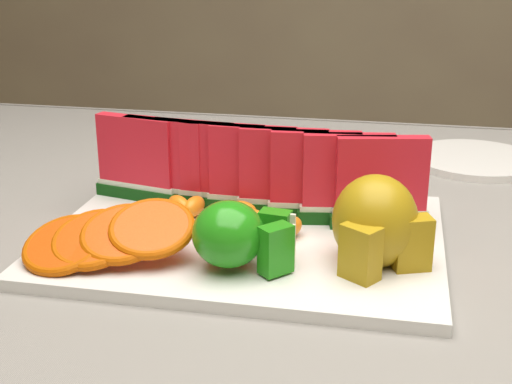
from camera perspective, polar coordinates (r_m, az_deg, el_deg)
The scene contains 11 objects.
table at distance 0.81m, azimuth 6.60°, elevation -10.62°, with size 1.40×0.90×0.75m.
tablecloth at distance 0.78m, azimuth 6.79°, elevation -6.63°, with size 1.53×1.03×0.20m.
platter at distance 0.74m, azimuth -0.78°, elevation -3.70°, with size 0.40×0.30×0.01m.
apple_cluster at distance 0.65m, azimuth -1.57°, elevation -3.48°, with size 0.11×0.09×0.06m.
pear_cluster at distance 0.67m, azimuth 9.60°, elevation -2.59°, with size 0.10×0.11×0.09m.
side_plate at distance 1.05m, azimuth 17.11°, elevation 2.49°, with size 0.23×0.23×0.01m.
fork at distance 1.07m, azimuth -0.95°, elevation 3.49°, with size 0.06×0.19×0.00m.
watermelon_row at distance 0.78m, azimuth -0.28°, elevation 1.63°, with size 0.39×0.07×0.10m.
orange_fan_front at distance 0.69m, azimuth -11.70°, elevation -3.48°, with size 0.17×0.12×0.05m.
orange_fan_back at distance 0.85m, azimuth 1.72°, elevation 1.37°, with size 0.33×0.10×0.04m.
tangerine_segments at distance 0.75m, azimuth -1.66°, elevation -1.83°, with size 0.16×0.08×0.02m.
Camera 1 is at (0.05, -0.69, 1.06)m, focal length 50.00 mm.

